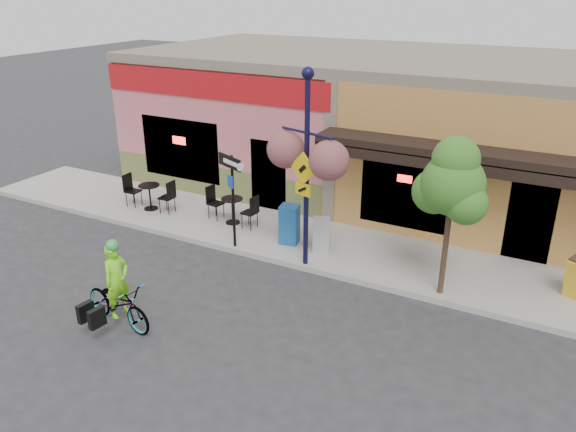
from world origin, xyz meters
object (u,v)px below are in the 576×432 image
object	(u,v)px
cyclist_rider	(118,291)
one_way_sign	(233,202)
bicycle	(118,303)
street_tree	(449,218)
building	(408,125)
newspaper_box_grey	(321,235)
newspaper_box_blue	(289,224)
lamp_post	(307,171)

from	to	relation	value
cyclist_rider	one_way_sign	size ratio (longest dim) A/B	0.64
bicycle	one_way_sign	xyz separation A→B (m)	(0.25, 4.02, 0.91)
bicycle	street_tree	distance (m)	7.18
one_way_sign	street_tree	bearing A→B (deg)	24.77
building	cyclist_rider	distance (m)	11.28
newspaper_box_grey	street_tree	bearing A→B (deg)	-34.10
bicycle	cyclist_rider	bearing A→B (deg)	-81.84
cyclist_rider	one_way_sign	bearing A→B (deg)	5.35
one_way_sign	newspaper_box_grey	bearing A→B (deg)	44.37
building	newspaper_box_blue	xyz separation A→B (m)	(-1.29, -5.98, -1.56)
building	street_tree	size ratio (longest dim) A/B	4.97
newspaper_box_blue	newspaper_box_grey	distance (m)	0.95
newspaper_box_blue	newspaper_box_grey	size ratio (longest dim) A/B	1.19
street_tree	building	bearing A→B (deg)	113.77
building	bicycle	bearing A→B (deg)	-103.98
newspaper_box_grey	one_way_sign	bearing A→B (deg)	178.69
cyclist_rider	lamp_post	bearing A→B (deg)	-21.43
lamp_post	street_tree	world-z (taller)	lamp_post
newspaper_box_grey	street_tree	world-z (taller)	street_tree
cyclist_rider	newspaper_box_blue	distance (m)	5.08
newspaper_box_blue	lamp_post	bearing A→B (deg)	-54.40
one_way_sign	newspaper_box_blue	distance (m)	1.63
building	one_way_sign	distance (m)	7.33
building	one_way_sign	size ratio (longest dim) A/B	7.28
newspaper_box_blue	cyclist_rider	bearing A→B (deg)	-116.39
one_way_sign	newspaper_box_blue	xyz separation A→B (m)	(1.17, 0.87, -0.71)
bicycle	newspaper_box_blue	bearing A→B (deg)	-8.05
one_way_sign	street_tree	world-z (taller)	street_tree
lamp_post	street_tree	xyz separation A→B (m)	(3.32, 0.16, -0.57)
lamp_post	newspaper_box_blue	size ratio (longest dim) A/B	4.48
newspaper_box_grey	lamp_post	bearing A→B (deg)	-115.30
newspaper_box_blue	newspaper_box_grey	bearing A→B (deg)	-13.35
bicycle	street_tree	xyz separation A→B (m)	(5.65, 4.18, 1.49)
building	newspaper_box_blue	world-z (taller)	building
building	one_way_sign	world-z (taller)	building
bicycle	lamp_post	distance (m)	5.08
bicycle	newspaper_box_blue	distance (m)	5.09
bicycle	street_tree	world-z (taller)	street_tree
building	lamp_post	size ratio (longest dim) A/B	3.79
one_way_sign	newspaper_box_blue	size ratio (longest dim) A/B	2.33
building	newspaper_box_grey	distance (m)	6.25
lamp_post	newspaper_box_grey	distance (m)	2.12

